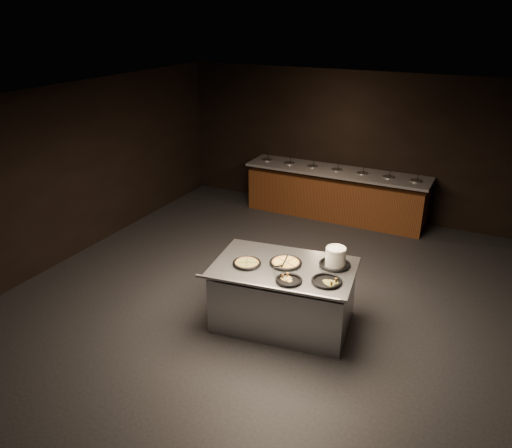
{
  "coord_description": "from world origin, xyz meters",
  "views": [
    {
      "loc": [
        2.87,
        -5.73,
        3.98
      ],
      "look_at": [
        -0.16,
        0.3,
        1.06
      ],
      "focal_mm": 35.0,
      "sensor_mm": 36.0,
      "label": 1
    }
  ],
  "objects_px": {
    "plate_stack": "(336,258)",
    "pan_veggie_whole": "(247,263)",
    "pan_cheese_whole": "(286,263)",
    "serving_counter": "(283,296)"
  },
  "relations": [
    {
      "from": "serving_counter",
      "to": "pan_cheese_whole",
      "type": "distance_m",
      "value": 0.48
    },
    {
      "from": "pan_cheese_whole",
      "to": "plate_stack",
      "type": "bearing_deg",
      "value": 19.11
    },
    {
      "from": "pan_cheese_whole",
      "to": "serving_counter",
      "type": "bearing_deg",
      "value": -85.75
    },
    {
      "from": "serving_counter",
      "to": "pan_cheese_whole",
      "type": "height_order",
      "value": "pan_cheese_whole"
    },
    {
      "from": "plate_stack",
      "to": "pan_veggie_whole",
      "type": "distance_m",
      "value": 1.16
    },
    {
      "from": "pan_veggie_whole",
      "to": "plate_stack",
      "type": "bearing_deg",
      "value": 23.04
    },
    {
      "from": "plate_stack",
      "to": "pan_veggie_whole",
      "type": "xyz_separation_m",
      "value": [
        -1.06,
        -0.45,
        -0.12
      ]
    },
    {
      "from": "plate_stack",
      "to": "pan_cheese_whole",
      "type": "relative_size",
      "value": 0.64
    },
    {
      "from": "plate_stack",
      "to": "pan_cheese_whole",
      "type": "bearing_deg",
      "value": -160.89
    },
    {
      "from": "serving_counter",
      "to": "pan_veggie_whole",
      "type": "height_order",
      "value": "pan_veggie_whole"
    }
  ]
}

